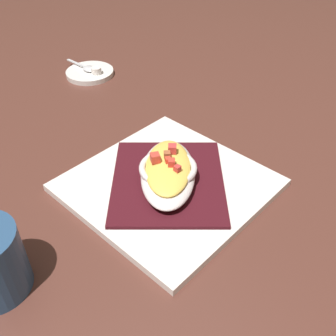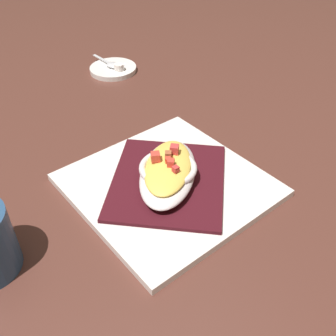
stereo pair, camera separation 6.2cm
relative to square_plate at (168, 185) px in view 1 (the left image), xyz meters
The scene contains 7 objects.
ground_plane 0.01m from the square_plate, ahead, with size 2.60×2.60×0.00m, color #552E25.
square_plate is the anchor object (origin of this frame).
folded_napkin 0.01m from the square_plate, ahead, with size 0.20×0.18×0.01m, color #3F0F17.
gratin_dish 0.03m from the square_plate, 74.96° to the left, with size 0.17×0.19×0.05m.
creamer_saucer 0.46m from the square_plate, 80.05° to the left, with size 0.12×0.12×0.01m, color white.
spoon 0.46m from the square_plate, 80.31° to the left, with size 0.04×0.10×0.01m.
creamer_cup_0 0.43m from the square_plate, 78.60° to the left, with size 0.02×0.02×0.02m, color white.
Camera 1 is at (-0.27, -0.39, 0.44)m, focal length 42.11 mm.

